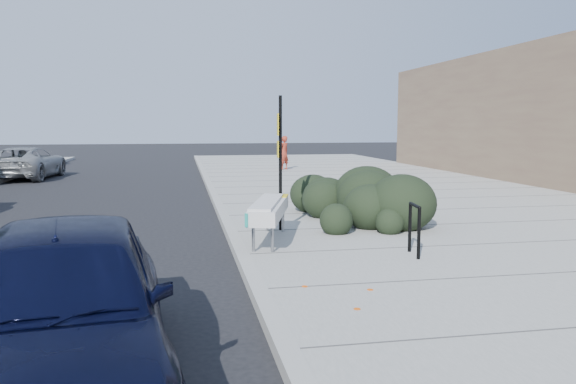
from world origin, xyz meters
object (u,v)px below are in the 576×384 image
(bike_rack, at_px, (414,224))
(suv_silver, at_px, (27,163))
(sign_post, at_px, (280,155))
(bench, at_px, (269,210))
(sedan_navy, at_px, (61,306))
(pedestrian, at_px, (284,153))

(bike_rack, relative_size, suv_silver, 0.18)
(bike_rack, relative_size, sign_post, 0.32)
(bench, relative_size, bike_rack, 2.87)
(sign_post, height_order, sedan_navy, sign_post)
(bike_rack, bearing_deg, suv_silver, 128.63)
(bench, bearing_deg, bike_rack, -20.68)
(sign_post, bearing_deg, bench, -103.95)
(bike_rack, xyz_separation_m, sedan_navy, (-4.72, -3.57, 0.09))
(suv_silver, xyz_separation_m, pedestrian, (11.20, 0.87, 0.27))
(sign_post, height_order, suv_silver, sign_post)
(bike_rack, bearing_deg, sedan_navy, -135.17)
(sign_post, bearing_deg, bike_rack, -49.60)
(sign_post, xyz_separation_m, sedan_navy, (-2.95, -6.17, -0.92))
(bench, bearing_deg, sign_post, 85.72)
(sign_post, distance_m, suv_silver, 16.58)
(sign_post, bearing_deg, pedestrian, 85.49)
(bench, relative_size, suv_silver, 0.51)
(bike_rack, bearing_deg, pedestrian, 94.20)
(pedestrian, bearing_deg, suv_silver, -34.41)
(sedan_navy, height_order, pedestrian, pedestrian)
(bench, xyz_separation_m, pedestrian, (3.22, 16.17, 0.22))
(bench, distance_m, suv_silver, 17.26)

